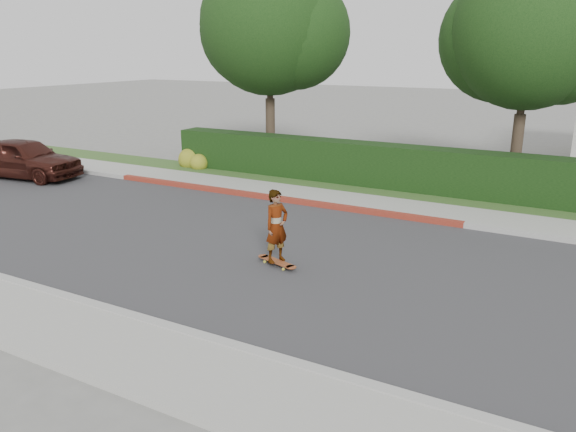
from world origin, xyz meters
name	(u,v)px	position (x,y,z in m)	size (l,w,h in m)	color
ground	(373,273)	(0.00, 0.00, 0.00)	(120.00, 120.00, 0.00)	slate
road	(373,272)	(0.00, 0.00, 0.01)	(60.00, 8.00, 0.01)	#2D2D30
curb_near	(275,360)	(0.00, -4.10, 0.07)	(60.00, 0.20, 0.15)	#9E9E99
sidewalk_near	(242,392)	(0.00, -5.00, 0.06)	(60.00, 1.60, 0.12)	gray
curb_far	(427,220)	(0.00, 4.10, 0.07)	(60.00, 0.20, 0.15)	#9E9E99
curb_red_section	(268,197)	(-5.00, 4.10, 0.08)	(12.00, 0.21, 0.15)	maroon
sidewalk_far	(435,212)	(0.00, 5.00, 0.06)	(60.00, 1.60, 0.12)	gray
planting_strip	(449,200)	(0.00, 6.60, 0.05)	(60.00, 1.60, 0.10)	#2D4C1E
hedge	(365,165)	(-3.00, 7.20, 0.75)	(15.00, 1.00, 1.50)	black
flowering_shrub	(193,161)	(-10.01, 6.74, 0.33)	(1.40, 1.00, 0.90)	#2D4C19
tree_left	(272,29)	(-7.51, 8.69, 5.26)	(5.99, 5.21, 8.00)	#33261C
tree_center	(530,36)	(1.49, 9.19, 4.90)	(5.66, 4.84, 7.44)	#33261C
skateboard	(277,262)	(-1.96, -0.65, 0.10)	(1.13, 0.55, 0.10)	yellow
skateboarder	(277,226)	(-1.96, -0.65, 0.90)	(0.58, 0.38, 1.58)	white
car_maroon	(24,158)	(-14.32, 2.52, 0.73)	(1.73, 4.29, 1.46)	#3C1913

